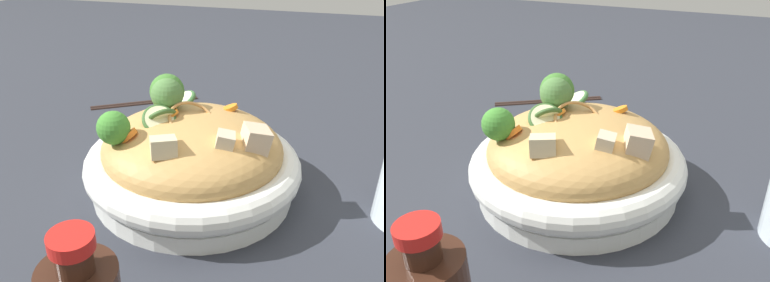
% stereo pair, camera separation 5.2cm
% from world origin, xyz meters
% --- Properties ---
extents(ground_plane, '(3.00, 3.00, 0.00)m').
position_xyz_m(ground_plane, '(0.00, 0.00, 0.00)').
color(ground_plane, '#2C2F37').
extents(serving_bowl, '(0.28, 0.28, 0.06)m').
position_xyz_m(serving_bowl, '(0.00, 0.00, 0.03)').
color(serving_bowl, white).
rests_on(serving_bowl, ground_plane).
extents(noodle_heap, '(0.23, 0.23, 0.10)m').
position_xyz_m(noodle_heap, '(0.00, -0.00, 0.06)').
color(noodle_heap, tan).
rests_on(noodle_heap, serving_bowl).
extents(broccoli_florets, '(0.15, 0.09, 0.07)m').
position_xyz_m(broccoli_florets, '(0.00, 0.05, 0.12)').
color(broccoli_florets, '#98B370').
rests_on(broccoli_florets, serving_bowl).
extents(carrot_coins, '(0.14, 0.12, 0.03)m').
position_xyz_m(carrot_coins, '(-0.00, 0.02, 0.10)').
color(carrot_coins, orange).
rests_on(carrot_coins, serving_bowl).
extents(zucchini_slices, '(0.15, 0.06, 0.04)m').
position_xyz_m(zucchini_slices, '(0.02, 0.04, 0.10)').
color(zucchini_slices, beige).
rests_on(zucchini_slices, serving_bowl).
extents(chicken_chunks, '(0.10, 0.13, 0.03)m').
position_xyz_m(chicken_chunks, '(-0.04, -0.05, 0.10)').
color(chicken_chunks, beige).
rests_on(chicken_chunks, serving_bowl).
extents(chopsticks_pair, '(0.14, 0.19, 0.01)m').
position_xyz_m(chopsticks_pair, '(0.27, 0.19, 0.00)').
color(chopsticks_pair, black).
rests_on(chopsticks_pair, ground_plane).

